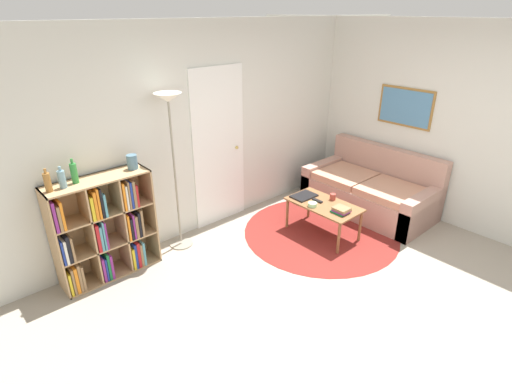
% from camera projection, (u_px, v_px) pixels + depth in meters
% --- Properties ---
extents(ground_plane, '(14.00, 14.00, 0.00)m').
position_uv_depth(ground_plane, '(354.00, 302.00, 4.02)').
color(ground_plane, gray).
extents(wall_back, '(7.64, 0.11, 2.60)m').
position_uv_depth(wall_back, '(212.00, 130.00, 5.06)').
color(wall_back, silver).
rests_on(wall_back, ground_plane).
extents(wall_right, '(0.08, 5.30, 2.60)m').
position_uv_depth(wall_right, '(394.00, 116.00, 5.67)').
color(wall_right, silver).
rests_on(wall_right, ground_plane).
extents(rug, '(2.01, 2.01, 0.01)m').
position_uv_depth(rug, '(321.00, 232.00, 5.27)').
color(rug, maroon).
rests_on(rug, ground_plane).
extents(bookshelf, '(1.05, 0.34, 1.14)m').
position_uv_depth(bookshelf, '(103.00, 230.00, 4.23)').
color(bookshelf, tan).
rests_on(bookshelf, ground_plane).
extents(floor_lamp, '(0.30, 0.30, 1.88)m').
position_uv_depth(floor_lamp, '(170.00, 123.00, 4.36)').
color(floor_lamp, gray).
rests_on(floor_lamp, ground_plane).
extents(couch, '(0.94, 1.78, 0.88)m').
position_uv_depth(couch, '(372.00, 191.00, 5.79)').
color(couch, tan).
rests_on(couch, ground_plane).
extents(coffee_table, '(0.51, 0.93, 0.44)m').
position_uv_depth(coffee_table, '(324.00, 207.00, 5.08)').
color(coffee_table, brown).
rests_on(coffee_table, ground_plane).
extents(laptop, '(0.33, 0.24, 0.02)m').
position_uv_depth(laptop, '(304.00, 196.00, 5.24)').
color(laptop, black).
rests_on(laptop, coffee_table).
extents(bowl, '(0.12, 0.12, 0.05)m').
position_uv_depth(bowl, '(313.00, 205.00, 4.98)').
color(bowl, '#9ED193').
rests_on(bowl, coffee_table).
extents(book_stack_on_table, '(0.17, 0.20, 0.07)m').
position_uv_depth(book_stack_on_table, '(341.00, 210.00, 4.82)').
color(book_stack_on_table, '#196B38').
rests_on(book_stack_on_table, coffee_table).
extents(cup, '(0.08, 0.08, 0.08)m').
position_uv_depth(cup, '(333.00, 197.00, 5.15)').
color(cup, '#A33D33').
rests_on(cup, coffee_table).
extents(remote, '(0.05, 0.15, 0.02)m').
position_uv_depth(remote, '(317.00, 201.00, 5.11)').
color(remote, black).
rests_on(remote, coffee_table).
extents(bottle_left, '(0.06, 0.06, 0.23)m').
position_uv_depth(bottle_left, '(48.00, 182.00, 3.68)').
color(bottle_left, olive).
rests_on(bottle_left, bookshelf).
extents(bottle_middle, '(0.07, 0.07, 0.22)m').
position_uv_depth(bottle_middle, '(62.00, 179.00, 3.76)').
color(bottle_middle, '#6B93A3').
rests_on(bottle_middle, bookshelf).
extents(bottle_right, '(0.06, 0.06, 0.25)m').
position_uv_depth(bottle_right, '(74.00, 173.00, 3.86)').
color(bottle_right, '#2D8438').
rests_on(bottle_right, bookshelf).
extents(vase_on_shelf, '(0.11, 0.11, 0.16)m').
position_uv_depth(vase_on_shelf, '(132.00, 162.00, 4.21)').
color(vase_on_shelf, slate).
rests_on(vase_on_shelf, bookshelf).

